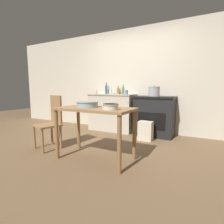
{
  "coord_description": "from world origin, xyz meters",
  "views": [
    {
      "loc": [
        1.63,
        -2.63,
        1.06
      ],
      "look_at": [
        0.0,
        0.4,
        0.61
      ],
      "focal_mm": 28.0,
      "sensor_mm": 36.0,
      "label": 1
    }
  ],
  "objects_px": {
    "stove": "(155,116)",
    "bottle_mid_left": "(118,91)",
    "bottle_far_left": "(106,89)",
    "mixing_bowl_large": "(87,104)",
    "cup_center": "(126,92)",
    "cup_center_right": "(96,92)",
    "mixing_bowl_small": "(110,106)",
    "chair": "(51,121)",
    "bottle_left": "(111,91)",
    "bottle_center_left": "(123,90)",
    "work_table": "(95,116)",
    "stock_pot": "(154,91)",
    "flour_sack": "(146,131)"
  },
  "relations": [
    {
      "from": "stove",
      "to": "bottle_mid_left",
      "type": "bearing_deg",
      "value": 170.3
    },
    {
      "from": "bottle_far_left",
      "to": "bottle_mid_left",
      "type": "bearing_deg",
      "value": 3.27
    },
    {
      "from": "mixing_bowl_large",
      "to": "bottle_far_left",
      "type": "distance_m",
      "value": 2.09
    },
    {
      "from": "bottle_far_left",
      "to": "cup_center",
      "type": "bearing_deg",
      "value": -20.29
    },
    {
      "from": "cup_center_right",
      "to": "mixing_bowl_small",
      "type": "bearing_deg",
      "value": -51.73
    },
    {
      "from": "stove",
      "to": "chair",
      "type": "xyz_separation_m",
      "value": [
        -1.41,
        -1.73,
        0.04
      ]
    },
    {
      "from": "mixing_bowl_small",
      "to": "cup_center",
      "type": "distance_m",
      "value": 1.88
    },
    {
      "from": "mixing_bowl_large",
      "to": "cup_center_right",
      "type": "relative_size",
      "value": 4.03
    },
    {
      "from": "bottle_left",
      "to": "bottle_center_left",
      "type": "bearing_deg",
      "value": -2.17
    },
    {
      "from": "work_table",
      "to": "bottle_left",
      "type": "xyz_separation_m",
      "value": [
        -0.75,
        1.87,
        0.35
      ]
    },
    {
      "from": "stove",
      "to": "cup_center_right",
      "type": "distance_m",
      "value": 1.62
    },
    {
      "from": "stock_pot",
      "to": "bottle_far_left",
      "type": "xyz_separation_m",
      "value": [
        -1.34,
        0.21,
        0.04
      ]
    },
    {
      "from": "stove",
      "to": "bottle_mid_left",
      "type": "distance_m",
      "value": 1.17
    },
    {
      "from": "stove",
      "to": "work_table",
      "type": "relative_size",
      "value": 0.78
    },
    {
      "from": "stove",
      "to": "stock_pot",
      "type": "height_order",
      "value": "stock_pot"
    },
    {
      "from": "stock_pot",
      "to": "chair",
      "type": "bearing_deg",
      "value": -129.86
    },
    {
      "from": "chair",
      "to": "cup_center",
      "type": "bearing_deg",
      "value": 81.51
    },
    {
      "from": "stock_pot",
      "to": "mixing_bowl_small",
      "type": "height_order",
      "value": "stock_pot"
    },
    {
      "from": "work_table",
      "to": "mixing_bowl_large",
      "type": "height_order",
      "value": "mixing_bowl_large"
    },
    {
      "from": "cup_center",
      "to": "bottle_center_left",
      "type": "bearing_deg",
      "value": 133.96
    },
    {
      "from": "cup_center",
      "to": "cup_center_right",
      "type": "bearing_deg",
      "value": 178.77
    },
    {
      "from": "work_table",
      "to": "bottle_far_left",
      "type": "bearing_deg",
      "value": 115.51
    },
    {
      "from": "mixing_bowl_large",
      "to": "stove",
      "type": "bearing_deg",
      "value": 72.04
    },
    {
      "from": "mixing_bowl_large",
      "to": "cup_center",
      "type": "height_order",
      "value": "cup_center"
    },
    {
      "from": "bottle_left",
      "to": "bottle_mid_left",
      "type": "bearing_deg",
      "value": 27.54
    },
    {
      "from": "stove",
      "to": "cup_center",
      "type": "height_order",
      "value": "cup_center"
    },
    {
      "from": "stock_pot",
      "to": "cup_center_right",
      "type": "distance_m",
      "value": 1.52
    },
    {
      "from": "bottle_center_left",
      "to": "cup_center",
      "type": "xyz_separation_m",
      "value": [
        0.17,
        -0.18,
        -0.04
      ]
    },
    {
      "from": "bottle_left",
      "to": "flour_sack",
      "type": "bearing_deg",
      "value": -26.25
    },
    {
      "from": "chair",
      "to": "bottle_far_left",
      "type": "relative_size",
      "value": 3.2
    },
    {
      "from": "work_table",
      "to": "mixing_bowl_large",
      "type": "distance_m",
      "value": 0.22
    },
    {
      "from": "flour_sack",
      "to": "bottle_far_left",
      "type": "height_order",
      "value": "bottle_far_left"
    },
    {
      "from": "mixing_bowl_small",
      "to": "bottle_far_left",
      "type": "distance_m",
      "value": 2.41
    },
    {
      "from": "mixing_bowl_large",
      "to": "cup_center",
      "type": "relative_size",
      "value": 3.27
    },
    {
      "from": "chair",
      "to": "bottle_left",
      "type": "distance_m",
      "value": 1.9
    },
    {
      "from": "cup_center",
      "to": "flour_sack",
      "type": "bearing_deg",
      "value": -31.43
    },
    {
      "from": "mixing_bowl_small",
      "to": "bottle_far_left",
      "type": "xyz_separation_m",
      "value": [
        -1.25,
        2.05,
        0.22
      ]
    },
    {
      "from": "bottle_left",
      "to": "cup_center",
      "type": "bearing_deg",
      "value": -19.76
    },
    {
      "from": "stove",
      "to": "cup_center_right",
      "type": "relative_size",
      "value": 10.96
    },
    {
      "from": "work_table",
      "to": "mixing_bowl_large",
      "type": "relative_size",
      "value": 3.48
    },
    {
      "from": "chair",
      "to": "stock_pot",
      "type": "distance_m",
      "value": 2.23
    },
    {
      "from": "bottle_left",
      "to": "bottle_center_left",
      "type": "height_order",
      "value": "bottle_center_left"
    },
    {
      "from": "work_table",
      "to": "cup_center",
      "type": "height_order",
      "value": "cup_center"
    },
    {
      "from": "cup_center_right",
      "to": "stove",
      "type": "bearing_deg",
      "value": 3.19
    },
    {
      "from": "stove",
      "to": "bottle_mid_left",
      "type": "height_order",
      "value": "bottle_mid_left"
    },
    {
      "from": "chair",
      "to": "stock_pot",
      "type": "relative_size",
      "value": 3.69
    },
    {
      "from": "mixing_bowl_large",
      "to": "bottle_mid_left",
      "type": "xyz_separation_m",
      "value": [
        -0.44,
        1.95,
        0.18
      ]
    },
    {
      "from": "work_table",
      "to": "mixing_bowl_large",
      "type": "bearing_deg",
      "value": 176.42
    },
    {
      "from": "chair",
      "to": "bottle_left",
      "type": "xyz_separation_m",
      "value": [
        0.23,
        1.82,
        0.52
      ]
    },
    {
      "from": "flour_sack",
      "to": "mixing_bowl_small",
      "type": "relative_size",
      "value": 1.76
    }
  ]
}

